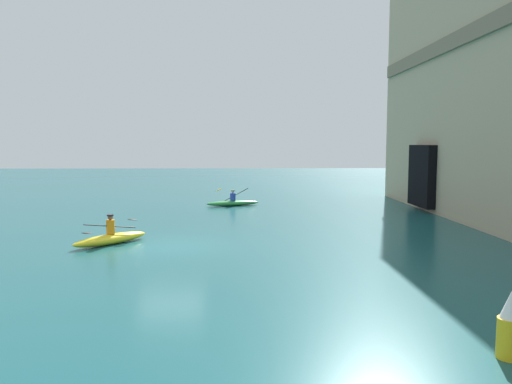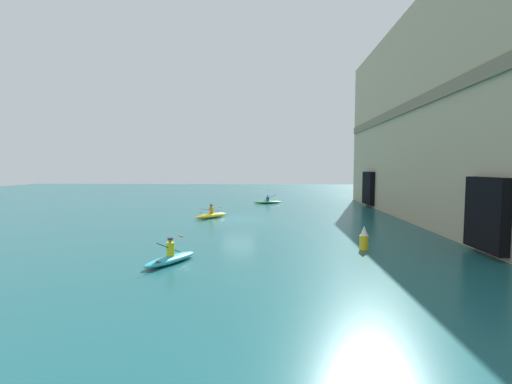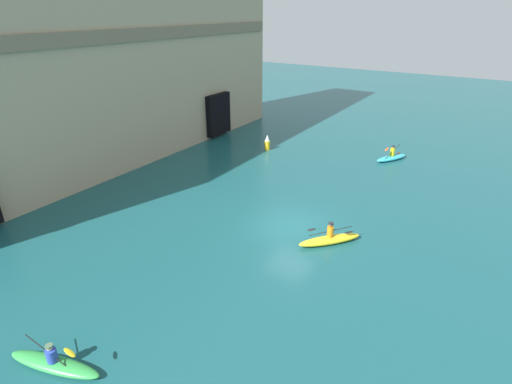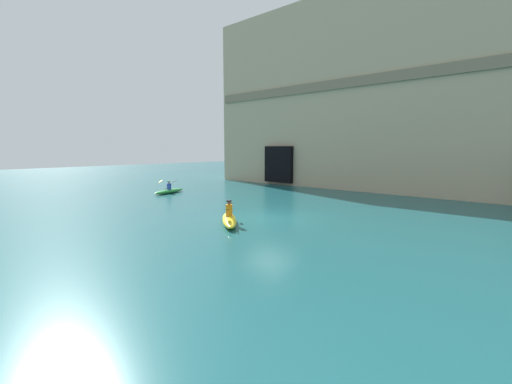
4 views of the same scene
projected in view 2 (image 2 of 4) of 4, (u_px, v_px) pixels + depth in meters
The scene contains 6 objects.
ground_plane at pixel (239, 219), 28.47m from camera, with size 120.00×120.00×0.00m, color #195156.
cliff_bluff at pixel (448, 114), 26.59m from camera, with size 36.99×6.40×16.90m.
kayak_cyan at pixel (171, 258), 15.38m from camera, with size 2.95×2.09×1.17m.
kayak_yellow at pixel (211, 215), 29.11m from camera, with size 2.92×2.65×1.18m.
kayak_green at pixel (268, 202), 40.73m from camera, with size 1.59×3.46×1.16m.
marker_buoy at pixel (364, 239), 17.88m from camera, with size 0.46×0.46×1.28m.
Camera 2 is at (28.12, 2.93, 4.30)m, focal length 24.00 mm.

